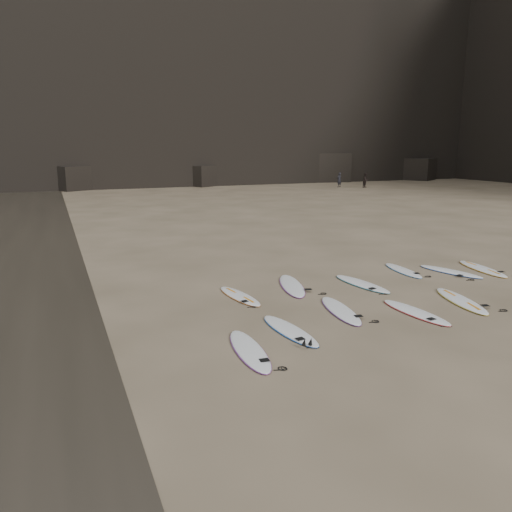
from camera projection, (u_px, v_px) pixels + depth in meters
The scene contains 15 objects.
ground at pixel (372, 313), 13.87m from camera, with size 240.00×240.00×0.00m, color #897559.
headland at pixel (310, 10), 62.20m from camera, with size 170.00×101.00×63.47m.
surfboard_0 at pixel (249, 350), 11.29m from camera, with size 0.61×2.54×0.09m, color white.
surfboard_1 at pixel (290, 330), 12.50m from camera, with size 0.59×2.46×0.09m, color white.
surfboard_2 at pixel (340, 310), 14.02m from camera, with size 0.61×2.56×0.09m, color white.
surfboard_3 at pixel (415, 312), 13.87m from camera, with size 0.60×2.48×0.09m, color white.
surfboard_4 at pixel (461, 300), 14.89m from camera, with size 0.64×2.66×0.10m, color white.
surfboard_5 at pixel (240, 296), 15.36m from camera, with size 0.56×2.35×0.08m, color white.
surfboard_6 at pixel (292, 285), 16.49m from camera, with size 0.66×2.75×0.10m, color white.
surfboard_7 at pixel (362, 284), 16.71m from camera, with size 0.62×2.59×0.09m, color white.
surfboard_8 at pixel (403, 270), 18.50m from camera, with size 0.56×2.34×0.08m, color white.
surfboard_9 at pixel (450, 271), 18.33m from camera, with size 0.60×2.49×0.09m, color white.
surfboard_10 at pixel (482, 269), 18.73m from camera, with size 0.64×2.68×0.10m, color white.
person_a at pixel (339, 180), 55.68m from camera, with size 0.59×0.39×1.61m, color black.
person_b at pixel (366, 180), 55.01m from camera, with size 0.77×0.60×1.58m, color black.
Camera 1 is at (-8.01, -10.97, 4.58)m, focal length 35.00 mm.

